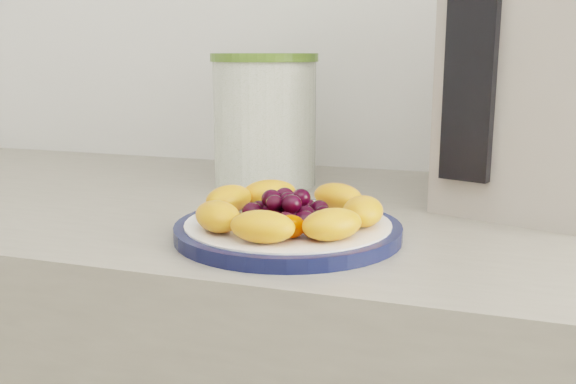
% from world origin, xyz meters
% --- Properties ---
extents(plate_rim, '(0.24, 0.24, 0.01)m').
position_xyz_m(plate_rim, '(-0.10, 1.05, 0.91)').
color(plate_rim, '#0F153A').
rests_on(plate_rim, counter).
extents(plate_face, '(0.22, 0.22, 0.02)m').
position_xyz_m(plate_face, '(-0.10, 1.05, 0.91)').
color(plate_face, white).
rests_on(plate_face, counter).
extents(canister, '(0.16, 0.16, 0.18)m').
position_xyz_m(canister, '(-0.22, 1.32, 0.99)').
color(canister, '#495F1E').
rests_on(canister, counter).
extents(canister_lid, '(0.17, 0.17, 0.01)m').
position_xyz_m(canister_lid, '(-0.22, 1.32, 1.09)').
color(canister_lid, '#507128').
rests_on(canister_lid, canister).
extents(appliance_body, '(0.27, 0.32, 0.34)m').
position_xyz_m(appliance_body, '(0.17, 1.31, 1.07)').
color(appliance_body, '#A89E93').
rests_on(appliance_body, counter).
extents(appliance_panel, '(0.06, 0.04, 0.25)m').
position_xyz_m(appliance_panel, '(0.08, 1.19, 1.07)').
color(appliance_panel, black).
rests_on(appliance_panel, appliance_body).
extents(fruit_plate, '(0.21, 0.21, 0.03)m').
position_xyz_m(fruit_plate, '(-0.09, 1.05, 0.93)').
color(fruit_plate, orange).
rests_on(fruit_plate, plate_face).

